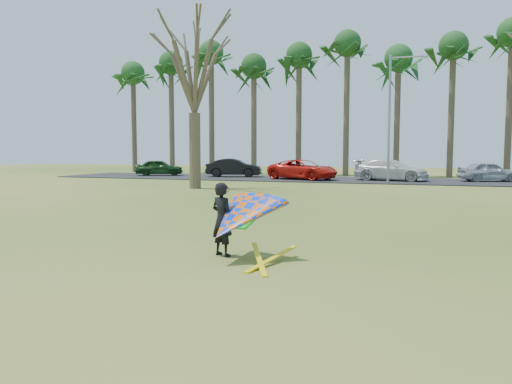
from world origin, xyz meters
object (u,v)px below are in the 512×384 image
(car_1, at_px, (234,168))
(kite_flyer, at_px, (237,218))
(car_3, at_px, (391,170))
(streetlight, at_px, (392,112))
(bare_tree_left, at_px, (194,63))
(car_2, at_px, (303,169))
(car_0, at_px, (159,167))
(car_4, at_px, (489,171))

(car_1, xyz_separation_m, kite_flyer, (10.40, -26.61, 0.08))
(car_3, xyz_separation_m, kite_flyer, (-1.38, -25.85, 0.06))
(car_1, xyz_separation_m, car_3, (11.78, -0.76, 0.02))
(streetlight, bearing_deg, bare_tree_left, -145.43)
(kite_flyer, bearing_deg, car_1, 111.36)
(car_1, distance_m, car_2, 5.99)
(kite_flyer, bearing_deg, car_2, 100.37)
(car_0, bearing_deg, streetlight, -122.95)
(bare_tree_left, height_order, car_4, bare_tree_left)
(car_2, bearing_deg, car_0, 102.95)
(car_0, distance_m, car_1, 6.42)
(car_3, relative_size, kite_flyer, 2.08)
(bare_tree_left, bearing_deg, car_4, 33.89)
(car_0, distance_m, car_3, 18.21)
(bare_tree_left, height_order, car_0, bare_tree_left)
(car_0, relative_size, car_4, 0.97)
(car_4, bearing_deg, car_0, 74.08)
(car_0, height_order, car_3, car_3)
(kite_flyer, bearing_deg, car_4, 74.25)
(bare_tree_left, xyz_separation_m, streetlight, (10.16, 7.00, -2.45))
(streetlight, relative_size, car_4, 2.07)
(car_2, bearing_deg, bare_tree_left, 175.30)
(kite_flyer, bearing_deg, car_3, 86.95)
(car_3, relative_size, car_4, 1.28)
(streetlight, relative_size, kite_flyer, 3.35)
(car_2, height_order, kite_flyer, kite_flyer)
(car_1, height_order, car_4, car_1)
(car_2, bearing_deg, car_1, 94.90)
(streetlight, xyz_separation_m, car_3, (-0.15, 2.80, -3.68))
(car_1, bearing_deg, car_0, 78.83)
(car_3, bearing_deg, streetlight, -166.09)
(streetlight, relative_size, car_3, 1.61)
(car_4, bearing_deg, streetlight, 105.69)
(car_1, xyz_separation_m, car_2, (5.80, -1.48, 0.00))
(car_0, height_order, kite_flyer, kite_flyer)
(kite_flyer, bearing_deg, car_0, 122.43)
(car_2, bearing_deg, car_4, -62.26)
(bare_tree_left, height_order, streetlight, bare_tree_left)
(streetlight, relative_size, car_2, 1.59)
(car_1, relative_size, car_2, 0.84)
(car_1, height_order, kite_flyer, kite_flyer)
(car_1, relative_size, car_4, 1.09)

